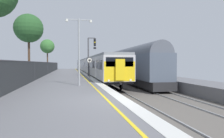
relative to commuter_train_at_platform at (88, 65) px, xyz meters
name	(u,v)px	position (x,y,z in m)	size (l,w,h in m)	color
ground	(165,109)	(0.54, -37.93, -1.88)	(17.40, 110.00, 1.21)	slate
commuter_train_at_platform	(88,65)	(0.00, 0.00, 0.00)	(2.83, 61.91, 3.81)	#B7B7BC
freight_train_adjacent_track	(105,64)	(4.00, 0.03, 0.35)	(2.60, 62.21, 4.76)	#232326
signal_gantry	(90,52)	(-1.48, -20.74, 1.90)	(1.10, 0.24, 5.07)	#47474C
speed_limit_sign	(90,65)	(-1.85, -23.38, 0.25)	(0.59, 0.08, 2.37)	#59595B
platform_lamp_mid	(79,46)	(-3.44, -31.61, 1.79)	(2.00, 0.20, 5.12)	#93999E
background_tree_centre	(48,47)	(-9.18, 1.78, 4.29)	(3.25, 3.25, 7.29)	#473323
background_tree_right	(29,29)	(-9.34, -18.82, 4.94)	(3.76, 3.76, 8.21)	#473323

